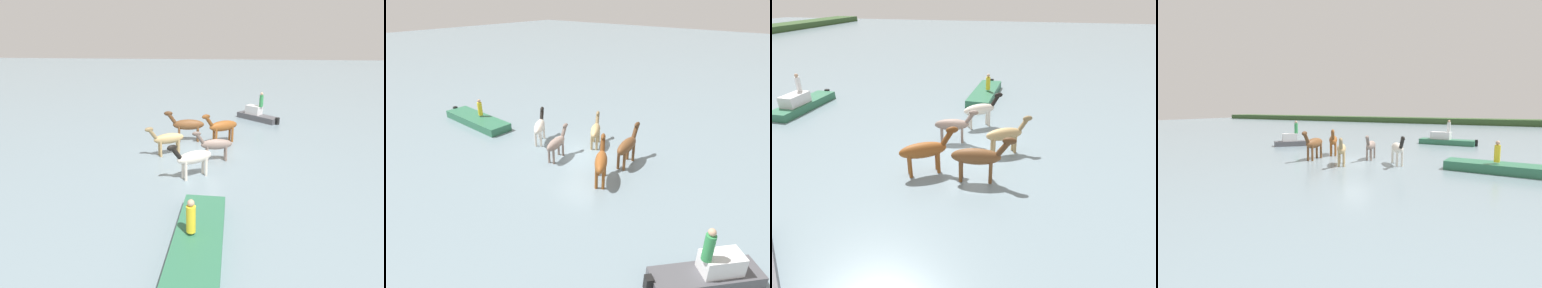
% 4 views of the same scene
% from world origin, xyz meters
% --- Properties ---
extents(ground_plane, '(154.83, 154.83, 0.00)m').
position_xyz_m(ground_plane, '(0.00, 0.00, 0.00)').
color(ground_plane, gray).
extents(distant_shoreline, '(139.35, 6.00, 2.40)m').
position_xyz_m(distant_shoreline, '(0.00, 50.13, 0.00)').
color(distant_shoreline, '#324D27').
rests_on(distant_shoreline, ground_plane).
extents(horse_dark_mare, '(1.50, 2.26, 1.86)m').
position_xyz_m(horse_dark_mare, '(0.18, -1.80, 1.02)').
color(horse_dark_mare, tan).
rests_on(horse_dark_mare, ground_plane).
extents(horse_rear_stallion, '(0.92, 2.31, 1.79)m').
position_xyz_m(horse_rear_stallion, '(0.83, 1.02, 0.98)').
color(horse_rear_stallion, gray).
rests_on(horse_rear_stallion, ground_plane).
extents(horse_pinto_flank, '(1.77, 2.25, 1.94)m').
position_xyz_m(horse_pinto_flank, '(3.22, -0.00, 1.07)').
color(horse_pinto_flank, silver).
rests_on(horse_pinto_flank, ground_plane).
extents(horse_lead, '(0.88, 2.69, 2.07)m').
position_xyz_m(horse_lead, '(-2.59, -0.95, 1.14)').
color(horse_lead, brown).
rests_on(horse_lead, ground_plane).
extents(horse_gray_outer, '(1.74, 2.47, 2.06)m').
position_xyz_m(horse_gray_outer, '(-2.50, 1.39, 1.13)').
color(horse_gray_outer, brown).
rests_on(horse_gray_outer, ground_plane).
extents(boat_dinghy_port, '(6.08, 1.82, 0.77)m').
position_xyz_m(boat_dinghy_port, '(9.03, 0.69, 0.19)').
color(boat_dinghy_port, '#2D6B4C').
rests_on(boat_dinghy_port, ground_plane).
extents(boat_motor_center, '(5.39, 1.48, 1.36)m').
position_xyz_m(boat_motor_center, '(3.43, 12.43, 0.32)').
color(boat_motor_center, '#2D6B4C').
rests_on(boat_motor_center, ground_plane).
extents(boat_tender_starboard, '(3.23, 3.39, 1.31)m').
position_xyz_m(boat_tender_starboard, '(-8.81, 4.29, 0.30)').
color(boat_tender_starboard, '#4C4C51').
rests_on(boat_tender_starboard, ground_plane).
extents(person_boatman_standing, '(0.32, 0.32, 1.19)m').
position_xyz_m(person_boatman_standing, '(8.86, 0.44, 1.17)').
color(person_boatman_standing, yellow).
rests_on(person_boatman_standing, boat_dinghy_port).
extents(person_helmsman_aft, '(0.32, 0.32, 1.19)m').
position_xyz_m(person_helmsman_aft, '(3.66, 12.53, 1.75)').
color(person_helmsman_aft, silver).
rests_on(person_helmsman_aft, boat_motor_center).
extents(person_watcher_seated, '(0.32, 0.32, 1.19)m').
position_xyz_m(person_watcher_seated, '(-8.70, 4.55, 1.71)').
color(person_watcher_seated, '#338C4C').
rests_on(person_watcher_seated, boat_tender_starboard).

